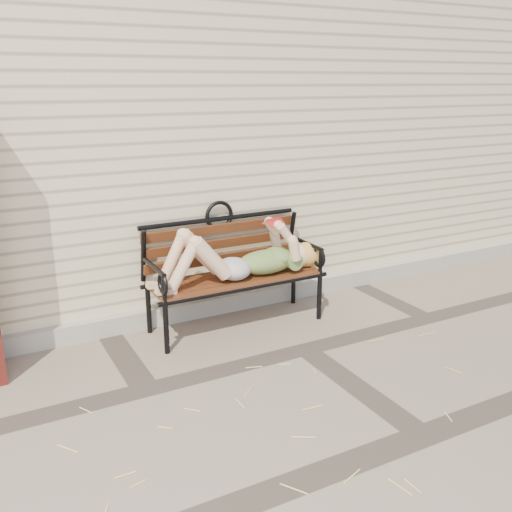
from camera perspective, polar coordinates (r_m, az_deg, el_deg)
ground at (r=4.41m, az=4.95°, el=-9.28°), size 80.00×80.00×0.00m
house_wall at (r=6.68m, az=-9.21°, el=13.00°), size 8.00×4.00×3.00m
foundation_strip at (r=5.15m, az=-0.92°, el=-4.32°), size 8.00×0.10×0.15m
garden_bench at (r=4.68m, az=-2.54°, el=-0.20°), size 1.55×0.62×1.00m
reading_woman at (r=4.57m, az=-1.74°, el=-0.18°), size 1.46×0.33×0.46m
straw_scatter at (r=3.50m, az=4.87°, el=-16.87°), size 3.02×1.74×0.01m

